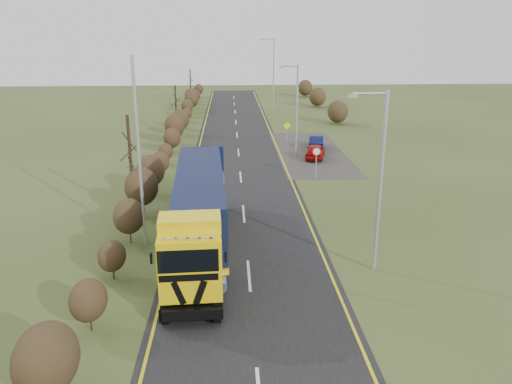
{
  "coord_description": "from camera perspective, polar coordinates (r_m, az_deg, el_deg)",
  "views": [
    {
      "loc": [
        -0.76,
        -24.24,
        10.51
      ],
      "look_at": [
        0.68,
        2.7,
        1.81
      ],
      "focal_mm": 35.0,
      "sensor_mm": 36.0,
      "label": 1
    }
  ],
  "objects": [
    {
      "name": "car_red_hatchback",
      "position": [
        43.55,
        6.78,
        4.65
      ],
      "size": [
        2.37,
        3.99,
        1.27
      ],
      "primitive_type": "imported",
      "rotation": [
        0.0,
        0.0,
        2.89
      ],
      "color": "#970907",
      "rests_on": "ground"
    },
    {
      "name": "warning_board",
      "position": [
        49.89,
        3.56,
        7.15
      ],
      "size": [
        0.77,
        0.11,
        2.02
      ],
      "color": "#A2A5A8",
      "rests_on": "ground"
    },
    {
      "name": "speed_sign",
      "position": [
        37.12,
        6.92,
        4.04
      ],
      "size": [
        0.67,
        0.1,
        2.44
      ],
      "color": "#A2A5A8",
      "rests_on": "ground"
    },
    {
      "name": "road",
      "position": [
        35.82,
        -1.7,
        0.83
      ],
      "size": [
        8.0,
        120.0,
        0.02
      ],
      "primitive_type": "cube",
      "color": "black",
      "rests_on": "ground"
    },
    {
      "name": "lane_markings",
      "position": [
        35.52,
        -1.69,
        0.72
      ],
      "size": [
        7.52,
        116.0,
        0.01
      ],
      "color": "gold",
      "rests_on": "road"
    },
    {
      "name": "lorry",
      "position": [
        24.5,
        -6.53,
        -2.0
      ],
      "size": [
        2.89,
        14.18,
        3.92
      ],
      "rotation": [
        0.0,
        0.0,
        0.05
      ],
      "color": "black",
      "rests_on": "ground"
    },
    {
      "name": "streetlight_far",
      "position": [
        71.57,
        1.92,
        13.74
      ],
      "size": [
        2.05,
        0.19,
        9.68
      ],
      "color": "#A2A5A8",
      "rests_on": "ground"
    },
    {
      "name": "car_blue_sedan",
      "position": [
        47.4,
        6.87,
        5.7
      ],
      "size": [
        1.87,
        3.85,
        1.22
      ],
      "primitive_type": "imported",
      "rotation": [
        0.0,
        0.0,
        2.98
      ],
      "color": "#0A123A",
      "rests_on": "ground"
    },
    {
      "name": "layby",
      "position": [
        46.04,
        6.12,
        4.6
      ],
      "size": [
        6.0,
        18.0,
        0.02
      ],
      "primitive_type": "cube",
      "color": "#32302D",
      "rests_on": "ground"
    },
    {
      "name": "left_pole",
      "position": [
        25.04,
        -13.21,
        4.08
      ],
      "size": [
        0.16,
        0.16,
        9.48
      ],
      "primitive_type": "cylinder",
      "color": "#A2A5A8",
      "rests_on": "ground"
    },
    {
      "name": "hedgerow",
      "position": [
        33.75,
        -11.87,
        2.22
      ],
      "size": [
        2.24,
        102.04,
        6.05
      ],
      "color": "#322316",
      "rests_on": "ground"
    },
    {
      "name": "streetlight_mid",
      "position": [
        43.36,
        4.58,
        9.61
      ],
      "size": [
        1.69,
        0.18,
        7.88
      ],
      "color": "#A2A5A8",
      "rests_on": "ground"
    },
    {
      "name": "ground",
      "position": [
        26.43,
        -1.16,
        -5.55
      ],
      "size": [
        160.0,
        160.0,
        0.0
      ],
      "primitive_type": "plane",
      "color": "#39451D",
      "rests_on": "ground"
    },
    {
      "name": "streetlight_near",
      "position": [
        22.4,
        13.85,
        1.77
      ],
      "size": [
        1.75,
        0.18,
        8.2
      ],
      "color": "#A2A5A8",
      "rests_on": "ground"
    }
  ]
}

